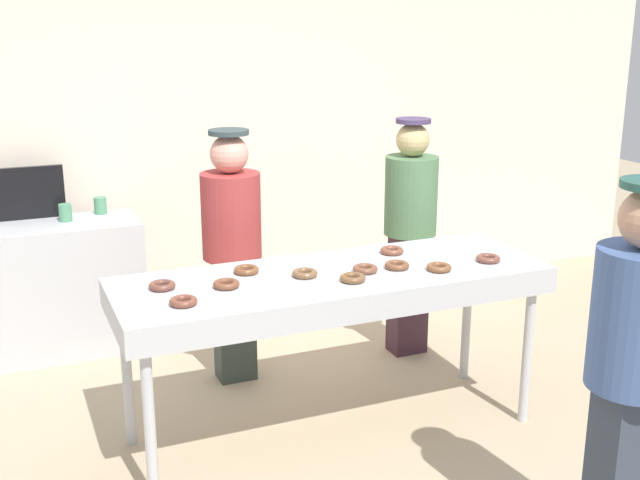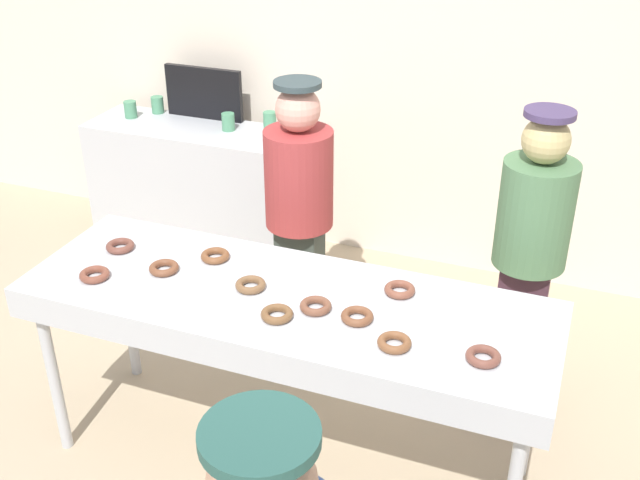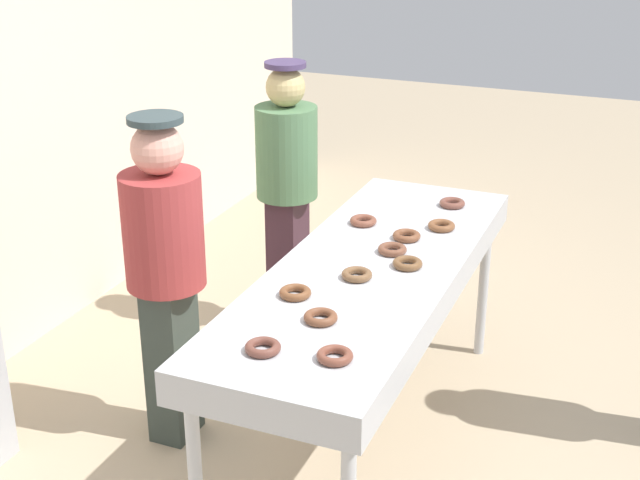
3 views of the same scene
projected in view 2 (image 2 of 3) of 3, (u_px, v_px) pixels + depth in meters
The scene contains 22 objects.
ground_plane at pixel (289, 458), 3.77m from camera, with size 16.00×16.00×0.00m, color tan.
back_wall at pixel (421, 30), 4.84m from camera, with size 8.00×0.12×3.24m, color beige.
fryer_conveyor at pixel (285, 310), 3.35m from camera, with size 2.37×0.79×0.96m.
chocolate_donut_0 at pixel (164, 268), 3.49m from camera, with size 0.14×0.14×0.03m, color brown.
chocolate_donut_1 at pixel (277, 314), 3.15m from camera, with size 0.14×0.14×0.03m, color brown.
chocolate_donut_2 at pixel (95, 275), 3.43m from camera, with size 0.14×0.14×0.03m, color brown.
chocolate_donut_3 at pixel (357, 316), 3.14m from camera, with size 0.14×0.14×0.03m, color brown.
chocolate_donut_4 at pixel (394, 343), 2.98m from camera, with size 0.14×0.14×0.03m, color brown.
chocolate_donut_5 at pixel (250, 285), 3.35m from camera, with size 0.14×0.14×0.03m, color brown.
chocolate_donut_6 at pixel (483, 357), 2.90m from camera, with size 0.14×0.14×0.03m, color brown.
chocolate_donut_7 at pixel (215, 256), 3.59m from camera, with size 0.14×0.14×0.03m, color brown.
chocolate_donut_8 at pixel (400, 290), 3.32m from camera, with size 0.14×0.14×0.03m, color brown.
chocolate_donut_9 at pixel (316, 306), 3.21m from camera, with size 0.14×0.14×0.03m, color brown.
chocolate_donut_10 at pixel (120, 246), 3.67m from camera, with size 0.14×0.14×0.03m, color brown.
worker_baker at pixel (299, 203), 4.15m from camera, with size 0.37×0.37×1.63m.
worker_assistant at pixel (530, 247), 3.71m from camera, with size 0.36×0.36×1.64m.
prep_counter at pixel (196, 189), 5.48m from camera, with size 1.49×0.53×0.93m, color #B7BABF.
paper_cup_0 at pixel (228, 122), 5.18m from camera, with size 0.09×0.09×0.12m, color #4C8C66.
paper_cup_1 at pixel (158, 105), 5.50m from camera, with size 0.09×0.09×0.12m, color #4C8C66.
paper_cup_2 at pixel (130, 109), 5.41m from camera, with size 0.09×0.09×0.12m, color #4C8C66.
paper_cup_3 at pixel (270, 120), 5.21m from camera, with size 0.09×0.09×0.12m, color #4C8C66.
menu_display at pixel (204, 93), 5.35m from camera, with size 0.58×0.04×0.36m, color black.
Camera 2 is at (1.14, -2.56, 2.74)m, focal length 42.72 mm.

